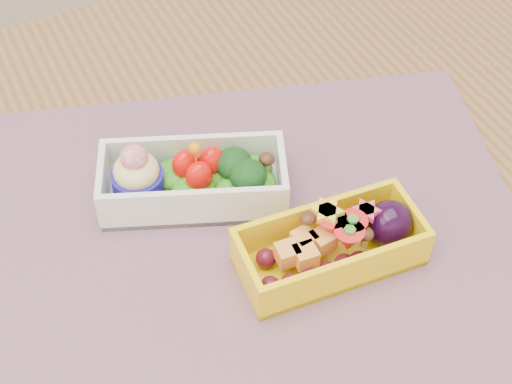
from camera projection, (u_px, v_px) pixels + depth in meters
name	position (u px, v px, depth m)	size (l,w,h in m)	color
table	(241.00, 322.00, 0.69)	(1.20, 0.80, 0.75)	brown
placemat	(251.00, 229.00, 0.63)	(0.46, 0.36, 0.00)	#845B6C
bento_white	(192.00, 180.00, 0.64)	(0.17, 0.12, 0.07)	white
bento_yellow	(334.00, 244.00, 0.59)	(0.15, 0.08, 0.05)	yellow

